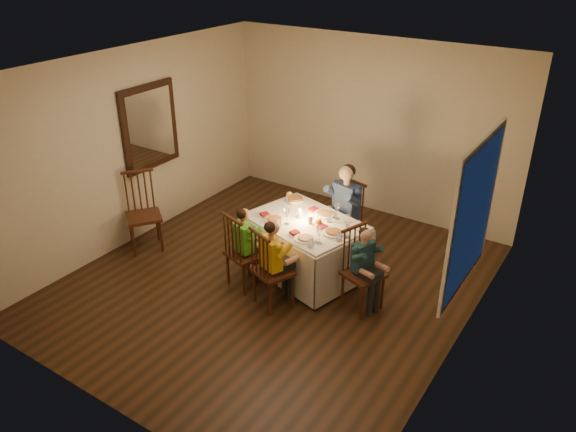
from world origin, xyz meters
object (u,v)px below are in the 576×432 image
Objects in this scene: serving_bowl at (295,200)px; chair_near_right at (274,303)px; chair_near_left at (247,284)px; child_teal at (361,306)px; dining_table at (305,236)px; chair_adult at (342,251)px; child_yellow at (274,303)px; chair_extra at (148,248)px; chair_end at (361,306)px; adult at (342,251)px; child_green at (247,284)px.

chair_near_right is at bearing -68.96° from serving_bowl.
chair_near_left is 1.42m from child_teal.
chair_adult is (0.16, 0.72, -0.52)m from dining_table.
child_yellow is 1.01m from child_teal.
chair_near_left is at bearing -109.48° from dining_table.
chair_adult is at bearing -72.90° from chair_near_right.
chair_extra is at bearing 117.17° from child_teal.
chair_adult and chair_end have the same top height.
dining_table is at bearing -64.75° from child_yellow.
chair_near_left is 1.00× the size of chair_end.
serving_bowl is (-0.38, 0.37, 0.24)m from dining_table.
adult reaches higher than chair_extra.
dining_table reaches higher than child_teal.
chair_extra is 2.15m from serving_bowl.
dining_table reaches higher than adult.
dining_table is 0.90m from chair_adult.
serving_bowl is (0.05, 1.01, 0.75)m from chair_near_left.
chair_end is (0.94, -0.27, -0.52)m from dining_table.
chair_extra is at bearing -134.76° from adult.
serving_bowl is at bearing -133.48° from adult.
adult reaches higher than chair_near_left.
chair_near_left is at bearing 124.73° from chair_end.
child_yellow is at bearing 139.47° from child_teal.
chair_adult is 0.99m from serving_bowl.
chair_extra is 2.16m from child_yellow.
adult is (0.10, 1.49, 0.00)m from chair_near_right.
chair_adult is 1.00× the size of chair_near_left.
chair_near_left is at bearing 5.83° from child_yellow.
child_yellow is at bearing -70.98° from dining_table.
child_green is (-0.59, -1.36, 0.00)m from chair_adult.
chair_near_right is 4.10× the size of serving_bowl.
chair_adult is at bearing 92.24° from dining_table.
chair_near_left is at bearing 5.83° from chair_near_right.
chair_extra reaches higher than child_green.
chair_adult is 0.95× the size of child_green.
chair_end is at bearing -129.12° from chair_near_right.
child_green is at bearing -99.99° from chair_adult.
chair_near_left is 0.97× the size of child_teal.
chair_adult is 1.25m from chair_end.
chair_near_right is 0.95× the size of child_green.
chair_extra is 1.04× the size of child_green.
dining_table is 1.62× the size of chair_near_left.
child_green is (-0.59, -1.36, 0.00)m from adult.
dining_table reaches higher than chair_near_right.
chair_adult is 2.65m from chair_extra.
chair_end is at bearing -37.99° from adult.
adult is 1.48m from child_green.
serving_bowl is (-0.54, -0.35, 0.75)m from adult.
dining_table is 0.93m from child_green.
adult is (0.59, 1.36, 0.00)m from chair_near_left.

